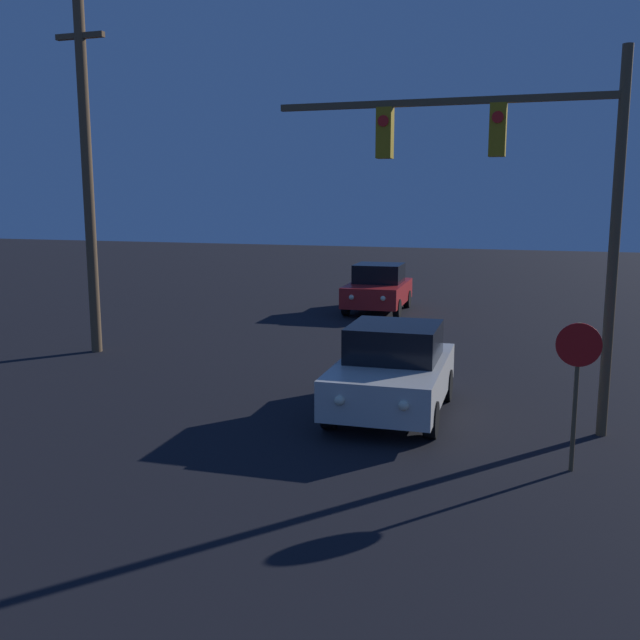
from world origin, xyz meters
TOP-DOWN VIEW (x-y plane):
  - car_near at (1.45, 14.50)m, footprint 2.15×4.02m
  - car_far at (-1.72, 26.66)m, footprint 2.19×4.04m
  - traffic_signal_mast at (3.70, 14.35)m, footprint 6.09×0.30m
  - stop_sign at (4.71, 12.41)m, footprint 0.66×0.07m
  - utility_pole at (-7.42, 17.54)m, footprint 1.39×0.28m

SIDE VIEW (x-z plane):
  - car_near at x=1.45m, z-range -0.02..1.71m
  - car_far at x=-1.72m, z-range -0.02..1.71m
  - stop_sign at x=4.71m, z-range 0.44..2.76m
  - traffic_signal_mast at x=3.70m, z-range 1.13..7.74m
  - utility_pole at x=-7.42m, z-range 0.13..9.23m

